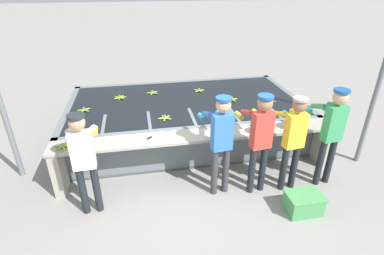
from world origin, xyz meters
The scene contains 21 objects.
ground_plane centered at (0.00, 0.00, 0.00)m, with size 80.00×80.00×0.00m, color gray.
wash_tank centered at (0.00, 1.79, 0.42)m, with size 4.99×2.72×0.86m.
work_ledge centered at (0.00, 0.23, 0.63)m, with size 4.99×0.45×0.86m.
worker_0 centered at (-1.83, -0.34, 1.01)m, with size 0.43×0.73×1.66m.
worker_1 centered at (0.22, -0.26, 1.06)m, with size 0.46×0.74×1.72m.
worker_2 centered at (0.84, -0.33, 1.06)m, with size 0.46×0.74×1.74m.
worker_3 centered at (1.39, -0.36, 1.02)m, with size 0.45×0.74×1.67m.
worker_4 centered at (2.07, -0.35, 1.08)m, with size 0.45×0.74×1.75m.
banana_bunch_floating_0 centered at (-1.40, 2.20, 0.88)m, with size 0.28×0.28×0.08m.
banana_bunch_floating_1 centered at (1.79, 1.41, 0.88)m, with size 0.23×0.23×0.08m.
banana_bunch_floating_2 centered at (-2.09, 1.63, 0.88)m, with size 0.27×0.28×0.08m.
banana_bunch_floating_3 centered at (0.84, 0.86, 0.88)m, with size 0.27×0.27×0.08m.
banana_bunch_floating_4 centered at (1.28, 0.75, 0.88)m, with size 0.28×0.28×0.08m.
banana_bunch_floating_5 centered at (1.01, 1.62, 0.88)m, with size 0.28×0.28×0.08m.
banana_bunch_floating_6 centered at (0.41, 2.32, 0.88)m, with size 0.27×0.28×0.08m.
banana_bunch_floating_7 centered at (-0.53, 0.96, 0.88)m, with size 0.27×0.28×0.08m.
banana_bunch_floating_8 centered at (-0.67, 2.36, 0.88)m, with size 0.27×0.28×0.08m.
banana_bunch_ledge_0 centered at (-2.23, 0.20, 0.88)m, with size 0.28×0.28×0.08m.
knife_0 centered at (-0.81, 0.29, 0.87)m, with size 0.27×0.26×0.02m.
crate centered at (1.38, -1.00, 0.16)m, with size 0.55×0.39×0.32m.
support_post_right centered at (3.17, 0.13, 1.60)m, with size 0.09×0.09×3.20m.
Camera 1 is at (-0.98, -4.18, 3.31)m, focal length 28.00 mm.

